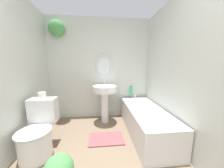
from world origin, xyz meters
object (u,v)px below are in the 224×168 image
object	(u,v)px
bathtub	(145,120)
shampoo_bottle	(131,91)
pedestal_sink	(105,95)
toilet_paper_roll	(42,95)
toilet	(38,133)

from	to	relation	value
bathtub	shampoo_bottle	distance (m)	0.83
pedestal_sink	toilet_paper_roll	xyz separation A→B (m)	(-1.01, -0.65, 0.19)
toilet	bathtub	xyz separation A→B (m)	(1.77, 0.34, -0.07)
toilet	toilet_paper_roll	size ratio (longest dim) A/B	7.12
toilet	toilet_paper_roll	distance (m)	0.55
bathtub	toilet_paper_roll	size ratio (longest dim) A/B	14.01
pedestal_sink	bathtub	distance (m)	0.99
toilet	bathtub	distance (m)	1.80
shampoo_bottle	toilet_paper_roll	bearing A→B (deg)	-153.35
bathtub	toilet_paper_roll	bearing A→B (deg)	-175.75
shampoo_bottle	bathtub	bearing A→B (deg)	-82.40
pedestal_sink	shampoo_bottle	distance (m)	0.69
shampoo_bottle	toilet_paper_roll	world-z (taller)	toilet_paper_roll
pedestal_sink	bathtub	size ratio (longest dim) A/B	0.62
shampoo_bottle	toilet_paper_roll	xyz separation A→B (m)	(-1.67, -0.84, 0.16)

